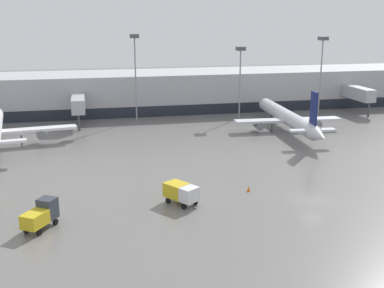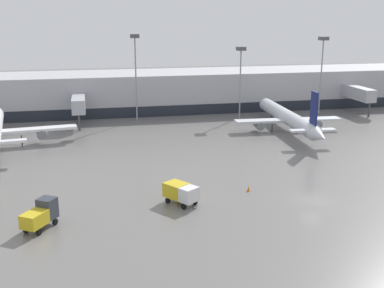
{
  "view_description": "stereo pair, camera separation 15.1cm",
  "coord_description": "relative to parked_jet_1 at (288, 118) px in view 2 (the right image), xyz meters",
  "views": [
    {
      "loc": [
        -26.14,
        -50.81,
        21.93
      ],
      "look_at": [
        -11.13,
        18.18,
        3.0
      ],
      "focal_mm": 45.0,
      "sensor_mm": 36.0,
      "label": 1
    },
    {
      "loc": [
        -26.0,
        -50.84,
        21.93
      ],
      "look_at": [
        -11.13,
        18.18,
        3.0
      ],
      "focal_mm": 45.0,
      "sensor_mm": 36.0,
      "label": 2
    }
  ],
  "objects": [
    {
      "name": "traffic_cone_1",
      "position": [
        -18.31,
        -30.46,
        -2.27
      ],
      "size": [
        0.42,
        0.42,
        0.68
      ],
      "color": "orange",
      "rests_on": "ground_plane"
    },
    {
      "name": "service_truck_0",
      "position": [
        -27.65,
        -32.85,
        -1.09
      ],
      "size": [
        4.15,
        4.7,
        2.43
      ],
      "rotation": [
        0.0,
        0.0,
        5.32
      ],
      "color": "gold",
      "rests_on": "ground_plane"
    },
    {
      "name": "service_truck_1",
      "position": [
        -43.44,
        -36.48,
        -1.03
      ],
      "size": [
        3.88,
        4.62,
        2.98
      ],
      "rotation": [
        0.0,
        0.0,
        0.99
      ],
      "color": "gold",
      "rests_on": "ground_plane"
    },
    {
      "name": "apron_light_mast_2",
      "position": [
        -27.89,
        16.14,
        11.75
      ],
      "size": [
        1.8,
        1.8,
        18.19
      ],
      "color": "gray",
      "rests_on": "ground_plane"
    },
    {
      "name": "apron_light_mast_0",
      "position": [
        -5.47,
        13.91,
        9.83
      ],
      "size": [
        1.8,
        1.8,
        15.45
      ],
      "color": "gray",
      "rests_on": "ground_plane"
    },
    {
      "name": "ground_plane",
      "position": [
        -11.71,
        -35.09,
        -2.61
      ],
      "size": [
        320.0,
        320.0,
        0.0
      ],
      "primitive_type": "plane",
      "color": "slate"
    },
    {
      "name": "parked_jet_1",
      "position": [
        0.0,
        0.0,
        0.0
      ],
      "size": [
        21.11,
        35.19,
        9.59
      ],
      "rotation": [
        0.0,
        0.0,
        1.51
      ],
      "color": "silver",
      "rests_on": "ground_plane"
    },
    {
      "name": "apron_light_mast_4",
      "position": [
        13.41,
        13.68,
        11.21
      ],
      "size": [
        1.8,
        1.8,
        17.41
      ],
      "color": "gray",
      "rests_on": "ground_plane"
    },
    {
      "name": "terminal_building",
      "position": [
        -11.69,
        26.8,
        1.88
      ],
      "size": [
        160.0,
        27.01,
        9.0
      ],
      "color": "#B2B2B7",
      "rests_on": "ground_plane"
    }
  ]
}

